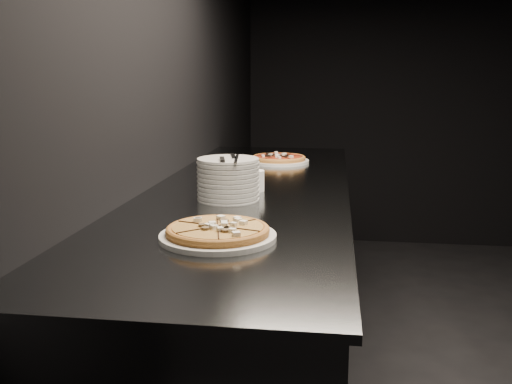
# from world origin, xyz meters

# --- Properties ---
(wall_left) EXTENTS (0.02, 5.00, 2.80)m
(wall_left) POSITION_xyz_m (-2.50, 0.00, 1.40)
(wall_left) COLOR black
(wall_left) RESTS_ON floor
(counter) EXTENTS (0.74, 2.44, 0.92)m
(counter) POSITION_xyz_m (-2.13, 0.00, 0.46)
(counter) COLOR #5B5F63
(counter) RESTS_ON floor
(pizza_mushroom) EXTENTS (0.34, 0.34, 0.04)m
(pizza_mushroom) POSITION_xyz_m (-2.11, -0.71, 0.94)
(pizza_mushroom) COLOR silver
(pizza_mushroom) RESTS_ON counter
(pizza_tomato) EXTENTS (0.29, 0.29, 0.03)m
(pizza_tomato) POSITION_xyz_m (-2.08, 0.63, 0.94)
(pizza_tomato) COLOR silver
(pizza_tomato) RESTS_ON counter
(plate_stack) EXTENTS (0.21, 0.21, 0.14)m
(plate_stack) POSITION_xyz_m (-2.17, -0.22, 0.99)
(plate_stack) COLOR silver
(plate_stack) RESTS_ON counter
(cutlery) EXTENTS (0.07, 0.22, 0.01)m
(cutlery) POSITION_xyz_m (-2.16, -0.24, 1.06)
(cutlery) COLOR silver
(cutlery) RESTS_ON plate_stack
(ramekin) EXTENTS (0.09, 0.09, 0.08)m
(ramekin) POSITION_xyz_m (-2.11, -0.07, 0.96)
(ramekin) COLOR silver
(ramekin) RESTS_ON counter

